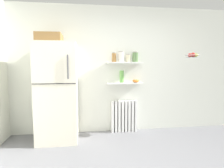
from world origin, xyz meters
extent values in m
plane|color=slate|center=(0.00, 0.50, 0.00)|extent=(7.04, 7.04, 0.00)
cube|color=silver|center=(0.00, 2.05, 1.30)|extent=(7.04, 0.10, 2.60)
cube|color=silver|center=(-1.22, 1.65, 0.90)|extent=(0.72, 0.70, 1.81)
cube|color=#262628|center=(-1.22, 1.30, 1.10)|extent=(0.71, 0.01, 0.01)
cylinder|color=#4C4C51|center=(-0.99, 1.28, 1.38)|extent=(0.02, 0.02, 0.40)
cube|color=olive|center=(-1.33, 1.65, 1.89)|extent=(0.43, 0.49, 0.16)
cube|color=white|center=(-0.15, 1.92, 0.33)|extent=(0.05, 0.12, 0.66)
cube|color=white|center=(-0.08, 1.92, 0.33)|extent=(0.05, 0.12, 0.66)
cube|color=white|center=(-0.01, 1.92, 0.33)|extent=(0.05, 0.12, 0.66)
cube|color=white|center=(0.06, 1.92, 0.33)|extent=(0.05, 0.12, 0.66)
cube|color=white|center=(0.13, 1.92, 0.33)|extent=(0.05, 0.12, 0.66)
cube|color=white|center=(0.20, 1.92, 0.33)|extent=(0.05, 0.12, 0.66)
cube|color=white|center=(0.27, 1.92, 0.33)|extent=(0.05, 0.12, 0.66)
cube|color=white|center=(0.34, 1.92, 0.33)|extent=(0.05, 0.12, 0.66)
cube|color=white|center=(0.09, 1.89, 1.03)|extent=(0.73, 0.22, 0.02)
cube|color=white|center=(0.09, 1.89, 1.45)|extent=(0.73, 0.22, 0.02)
cylinder|color=olive|center=(-0.12, 1.89, 1.55)|extent=(0.09, 0.09, 0.17)
cylinder|color=gray|center=(-0.12, 1.89, 1.65)|extent=(0.08, 0.08, 0.02)
cylinder|color=silver|center=(0.02, 1.89, 1.56)|extent=(0.12, 0.12, 0.19)
cylinder|color=gray|center=(0.02, 1.89, 1.67)|extent=(0.11, 0.11, 0.02)
cylinder|color=beige|center=(0.17, 1.89, 1.54)|extent=(0.10, 0.10, 0.14)
cylinder|color=gray|center=(0.17, 1.89, 1.62)|extent=(0.09, 0.09, 0.02)
cylinder|color=#5B7F4C|center=(0.31, 1.89, 1.56)|extent=(0.12, 0.12, 0.19)
cylinder|color=gray|center=(0.31, 1.89, 1.67)|extent=(0.11, 0.11, 0.02)
cylinder|color=#66A84C|center=(0.04, 1.89, 1.17)|extent=(0.09, 0.09, 0.25)
ellipsoid|color=orange|center=(0.33, 1.89, 1.08)|extent=(0.14, 0.14, 0.06)
torus|color=#B2B2B7|center=(1.34, 1.50, 1.59)|extent=(0.28, 0.28, 0.01)
cylinder|color=#A8A8AD|center=(1.34, 1.50, 1.55)|extent=(0.23, 0.23, 0.01)
sphere|color=#7FAD38|center=(1.39, 1.49, 1.60)|extent=(0.07, 0.07, 0.07)
sphere|color=gold|center=(1.33, 1.57, 1.60)|extent=(0.07, 0.07, 0.07)
sphere|color=red|center=(1.28, 1.49, 1.59)|extent=(0.07, 0.07, 0.07)
sphere|color=red|center=(1.34, 1.48, 1.60)|extent=(0.08, 0.08, 0.08)
ellipsoid|color=yellow|center=(1.37, 1.48, 1.59)|extent=(0.14, 0.17, 0.06)
camera|label=1|loc=(-0.70, -1.99, 1.43)|focal=31.00mm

